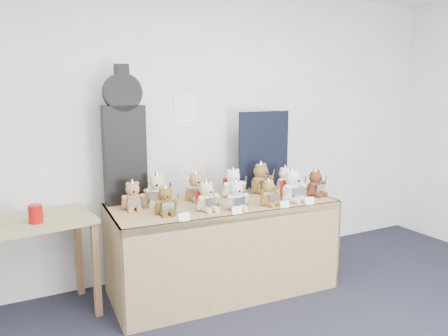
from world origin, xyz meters
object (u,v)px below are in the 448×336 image
teddy_front_right (269,194)px  teddy_back_right (261,179)px  side_table (27,238)px  red_cup (36,214)px  teddy_back_left (157,191)px  teddy_back_end (285,180)px  teddy_back_far_left (133,197)px  teddy_front_end (316,184)px  guitar_case (124,137)px  teddy_back_centre_right (233,184)px  display_table (226,224)px  teddy_back_centre_left (196,188)px  teddy_front_far_right (292,187)px  teddy_front_centre (236,197)px  teddy_front_left (207,197)px

teddy_front_right → teddy_back_right: (0.17, 0.39, 0.03)m
side_table → red_cup: red_cup is taller
teddy_back_left → teddy_back_end: bearing=18.6°
teddy_back_end → teddy_back_far_left: (-1.45, 0.04, -0.00)m
side_table → teddy_front_end: bearing=-16.7°
guitar_case → teddy_back_centre_right: size_ratio=3.96×
red_cup → teddy_back_left: (0.94, 0.04, 0.06)m
teddy_back_end → teddy_front_end: bearing=-66.3°
display_table → teddy_back_far_left: bearing=167.4°
teddy_back_left → teddy_back_end: 1.24m
display_table → teddy_back_centre_left: (-0.17, 0.24, 0.28)m
teddy_front_right → teddy_back_far_left: (-1.04, 0.39, 0.01)m
teddy_front_far_right → teddy_back_end: teddy_front_far_right is taller
red_cup → teddy_back_centre_right: size_ratio=0.46×
guitar_case → red_cup: guitar_case is taller
teddy_front_right → teddy_back_end: (0.41, 0.35, 0.01)m
teddy_front_centre → teddy_front_far_right: teddy_front_far_right is taller
teddy_back_right → display_table: bearing=-167.7°
guitar_case → teddy_front_right: 1.29m
teddy_back_left → teddy_back_centre_right: (0.69, -0.05, -0.00)m
teddy_front_centre → teddy_front_far_right: size_ratio=0.85×
teddy_back_centre_right → teddy_back_end: size_ratio=1.10×
teddy_back_centre_left → red_cup: bearing=-175.9°
teddy_back_far_left → teddy_front_right: bearing=-14.3°
teddy_back_end → guitar_case: bearing=166.3°
side_table → teddy_front_far_right: 2.15m
teddy_front_centre → teddy_back_centre_left: (-0.17, 0.41, 0.01)m
red_cup → teddy_front_end: bearing=-7.6°
teddy_back_right → teddy_back_far_left: teddy_back_right is taller
red_cup → teddy_front_end: 2.33m
side_table → teddy_back_centre_left: teddy_back_centre_left is taller
guitar_case → teddy_front_far_right: 1.48m
side_table → guitar_case: bearing=2.7°
red_cup → teddy_front_right: teddy_front_right is taller
display_table → teddy_front_end: teddy_front_end is taller
teddy_front_far_right → teddy_back_centre_left: bearing=141.3°
teddy_back_left → teddy_front_end: bearing=7.9°
side_table → teddy_front_left: 1.37m
teddy_front_right → teddy_front_far_right: teddy_front_far_right is taller
teddy_back_end → side_table: bearing=173.4°
display_table → teddy_front_left: bearing=-154.9°
teddy_front_far_right → teddy_back_end: 0.36m
teddy_front_right → side_table: bearing=155.5°
teddy_front_end → teddy_front_left: bearing=169.2°
teddy_front_end → teddy_back_centre_left: teddy_back_centre_left is taller
red_cup → display_table: bearing=-8.0°
teddy_front_right → teddy_front_end: (0.55, 0.08, 0.01)m
teddy_back_centre_right → teddy_back_far_left: size_ratio=1.11×
red_cup → teddy_back_left: size_ratio=0.45×
side_table → teddy_front_centre: teddy_front_centre is taller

